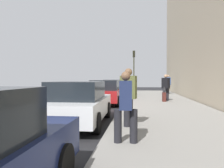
% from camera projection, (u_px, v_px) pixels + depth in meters
% --- Properties ---
extents(ground_plane, '(56.00, 56.00, 0.00)m').
position_uv_depth(ground_plane, '(106.00, 105.00, 13.31)').
color(ground_plane, black).
extents(sidewalk, '(28.00, 4.60, 0.15)m').
position_uv_depth(sidewalk, '(162.00, 105.00, 12.93)').
color(sidewalk, gray).
rests_on(sidewalk, ground).
extents(lane_stripe_centre, '(28.00, 0.14, 0.01)m').
position_uv_depth(lane_stripe_centre, '(56.00, 104.00, 13.68)').
color(lane_stripe_centre, gold).
rests_on(lane_stripe_centre, ground).
extents(parked_car_white, '(4.35, 1.96, 1.51)m').
position_uv_depth(parked_car_white, '(79.00, 103.00, 7.70)').
color(parked_car_white, black).
rests_on(parked_car_white, ground).
extents(parked_car_red, '(4.33, 1.91, 1.51)m').
position_uv_depth(parked_car_red, '(106.00, 92.00, 13.82)').
color(parked_car_red, black).
rests_on(parked_car_red, ground).
extents(parked_car_green, '(4.41, 2.02, 1.51)m').
position_uv_depth(parked_car_green, '(114.00, 88.00, 19.43)').
color(parked_car_green, black).
rests_on(parked_car_green, ground).
extents(pedestrian_black_coat, '(0.53, 0.55, 1.74)m').
position_uv_depth(pedestrian_black_coat, '(166.00, 87.00, 14.35)').
color(pedestrian_black_coat, black).
rests_on(pedestrian_black_coat, sidewalk).
extents(pedestrian_blue_coat, '(0.59, 0.54, 1.82)m').
position_uv_depth(pedestrian_blue_coat, '(168.00, 84.00, 21.16)').
color(pedestrian_blue_coat, black).
rests_on(pedestrian_blue_coat, sidewalk).
extents(pedestrian_olive_coat, '(0.58, 0.53, 1.78)m').
position_uv_depth(pedestrian_olive_coat, '(128.00, 95.00, 6.84)').
color(pedestrian_olive_coat, black).
rests_on(pedestrian_olive_coat, sidewalk).
extents(pedestrian_navy_coat, '(0.45, 0.54, 1.63)m').
position_uv_depth(pedestrian_navy_coat, '(126.00, 105.00, 4.98)').
color(pedestrian_navy_coat, black).
rests_on(pedestrian_navy_coat, sidewalk).
extents(traffic_light_pole, '(0.35, 0.26, 4.51)m').
position_uv_depth(traffic_light_pole, '(134.00, 64.00, 23.97)').
color(traffic_light_pole, '#2D2D19').
rests_on(traffic_light_pole, sidewalk).
extents(rolling_suitcase, '(0.34, 0.22, 0.94)m').
position_uv_depth(rolling_suitcase, '(164.00, 97.00, 13.96)').
color(rolling_suitcase, '#471E19').
rests_on(rolling_suitcase, sidewalk).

